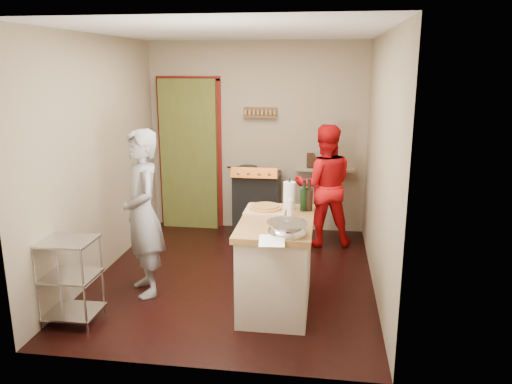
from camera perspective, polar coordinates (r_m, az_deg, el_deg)
floor at (r=5.63m, az=-2.40°, el=-9.57°), size 3.50×3.50×0.00m
back_wall at (r=7.12m, az=-4.99°, el=4.99°), size 3.00×0.44×2.60m
left_wall at (r=5.71m, az=-17.56°, el=3.78°), size 0.04×3.50×2.60m
right_wall at (r=5.18m, az=14.01°, el=3.01°), size 0.04×3.50×2.60m
ceiling at (r=5.16m, az=-2.71°, el=17.99°), size 3.00×3.50×0.02m
stove at (r=6.80m, az=0.13°, el=-1.29°), size 0.60×0.63×1.00m
wire_shelving at (r=4.82m, az=-20.50°, el=-9.08°), size 0.48×0.40×0.80m
island at (r=4.82m, az=2.38°, el=-7.80°), size 0.68×1.32×1.18m
person_stripe at (r=5.10m, az=-12.83°, el=-2.43°), size 0.68×0.73×1.68m
person_red at (r=6.43m, az=7.79°, el=0.73°), size 0.83×0.69×1.57m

